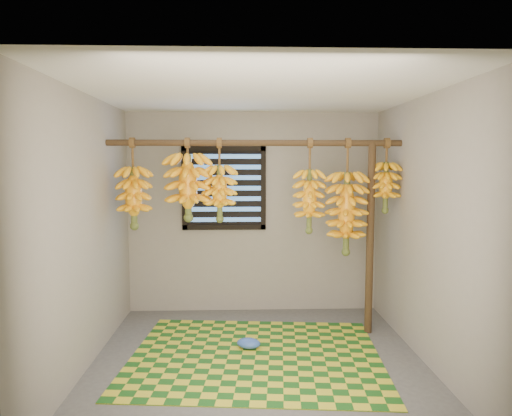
{
  "coord_description": "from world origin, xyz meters",
  "views": [
    {
      "loc": [
        -0.16,
        -3.96,
        1.78
      ],
      "look_at": [
        0.0,
        0.55,
        1.35
      ],
      "focal_mm": 32.0,
      "sensor_mm": 36.0,
      "label": 1
    }
  ],
  "objects_px": {
    "banana_bunch_b": "(188,187)",
    "banana_bunch_e": "(346,213)",
    "banana_bunch_c": "(220,193)",
    "banana_bunch_d": "(309,201)",
    "banana_bunch_a": "(134,197)",
    "support_post": "(370,240)",
    "plastic_bag": "(249,343)",
    "banana_bunch_f": "(386,187)",
    "woven_mat": "(256,356)"
  },
  "relations": [
    {
      "from": "banana_bunch_b",
      "to": "banana_bunch_d",
      "type": "xyz_separation_m",
      "value": [
        1.24,
        0.0,
        -0.15
      ]
    },
    {
      "from": "support_post",
      "to": "banana_bunch_a",
      "type": "bearing_deg",
      "value": 180.0
    },
    {
      "from": "banana_bunch_e",
      "to": "banana_bunch_a",
      "type": "bearing_deg",
      "value": 180.0
    },
    {
      "from": "support_post",
      "to": "banana_bunch_f",
      "type": "height_order",
      "value": "banana_bunch_f"
    },
    {
      "from": "banana_bunch_c",
      "to": "banana_bunch_d",
      "type": "distance_m",
      "value": 0.93
    },
    {
      "from": "plastic_bag",
      "to": "banana_bunch_c",
      "type": "distance_m",
      "value": 1.51
    },
    {
      "from": "banana_bunch_e",
      "to": "banana_bunch_b",
      "type": "bearing_deg",
      "value": 180.0
    },
    {
      "from": "woven_mat",
      "to": "banana_bunch_f",
      "type": "xyz_separation_m",
      "value": [
        1.37,
        0.57,
        1.54
      ]
    },
    {
      "from": "banana_bunch_a",
      "to": "banana_bunch_b",
      "type": "xyz_separation_m",
      "value": [
        0.55,
        0.0,
        0.1
      ]
    },
    {
      "from": "banana_bunch_a",
      "to": "banana_bunch_e",
      "type": "distance_m",
      "value": 2.19
    },
    {
      "from": "plastic_bag",
      "to": "banana_bunch_a",
      "type": "bearing_deg",
      "value": 160.95
    },
    {
      "from": "support_post",
      "to": "banana_bunch_c",
      "type": "xyz_separation_m",
      "value": [
        -1.57,
        0.0,
        0.49
      ]
    },
    {
      "from": "banana_bunch_d",
      "to": "banana_bunch_e",
      "type": "distance_m",
      "value": 0.41
    },
    {
      "from": "woven_mat",
      "to": "plastic_bag",
      "type": "height_order",
      "value": "plastic_bag"
    },
    {
      "from": "banana_bunch_a",
      "to": "banana_bunch_d",
      "type": "height_order",
      "value": "same"
    },
    {
      "from": "banana_bunch_c",
      "to": "banana_bunch_f",
      "type": "bearing_deg",
      "value": 0.0
    },
    {
      "from": "banana_bunch_f",
      "to": "woven_mat",
      "type": "bearing_deg",
      "value": -157.48
    },
    {
      "from": "woven_mat",
      "to": "banana_bunch_a",
      "type": "relative_size",
      "value": 2.51
    },
    {
      "from": "banana_bunch_f",
      "to": "banana_bunch_b",
      "type": "bearing_deg",
      "value": 180.0
    },
    {
      "from": "banana_bunch_f",
      "to": "support_post",
      "type": "bearing_deg",
      "value": 180.0
    },
    {
      "from": "woven_mat",
      "to": "banana_bunch_c",
      "type": "relative_size",
      "value": 2.71
    },
    {
      "from": "woven_mat",
      "to": "banana_bunch_e",
      "type": "distance_m",
      "value": 1.7
    },
    {
      "from": "woven_mat",
      "to": "banana_bunch_d",
      "type": "bearing_deg",
      "value": 44.62
    },
    {
      "from": "banana_bunch_b",
      "to": "plastic_bag",
      "type": "bearing_deg",
      "value": -33.38
    },
    {
      "from": "banana_bunch_d",
      "to": "banana_bunch_e",
      "type": "bearing_deg",
      "value": 0.0
    },
    {
      "from": "plastic_bag",
      "to": "banana_bunch_b",
      "type": "distance_m",
      "value": 1.66
    },
    {
      "from": "banana_bunch_c",
      "to": "plastic_bag",
      "type": "bearing_deg",
      "value": -54.45
    },
    {
      "from": "support_post",
      "to": "banana_bunch_d",
      "type": "height_order",
      "value": "banana_bunch_d"
    },
    {
      "from": "banana_bunch_d",
      "to": "banana_bunch_e",
      "type": "height_order",
      "value": "same"
    },
    {
      "from": "banana_bunch_c",
      "to": "banana_bunch_b",
      "type": "bearing_deg",
      "value": 180.0
    },
    {
      "from": "banana_bunch_b",
      "to": "banana_bunch_e",
      "type": "distance_m",
      "value": 1.66
    },
    {
      "from": "plastic_bag",
      "to": "banana_bunch_c",
      "type": "bearing_deg",
      "value": 125.55
    },
    {
      "from": "plastic_bag",
      "to": "banana_bunch_f",
      "type": "bearing_deg",
      "value": 15.63
    },
    {
      "from": "support_post",
      "to": "woven_mat",
      "type": "bearing_deg",
      "value": -155.03
    },
    {
      "from": "plastic_bag",
      "to": "woven_mat",
      "type": "bearing_deg",
      "value": -69.76
    },
    {
      "from": "banana_bunch_b",
      "to": "banana_bunch_f",
      "type": "xyz_separation_m",
      "value": [
        2.04,
        0.0,
        -0.0
      ]
    },
    {
      "from": "banana_bunch_a",
      "to": "banana_bunch_f",
      "type": "distance_m",
      "value": 2.59
    },
    {
      "from": "banana_bunch_a",
      "to": "banana_bunch_b",
      "type": "bearing_deg",
      "value": 0.0
    },
    {
      "from": "support_post",
      "to": "banana_bunch_d",
      "type": "xyz_separation_m",
      "value": [
        -0.64,
        0.0,
        0.41
      ]
    },
    {
      "from": "banana_bunch_e",
      "to": "banana_bunch_f",
      "type": "relative_size",
      "value": 1.57
    },
    {
      "from": "banana_bunch_b",
      "to": "banana_bunch_c",
      "type": "relative_size",
      "value": 0.98
    },
    {
      "from": "woven_mat",
      "to": "banana_bunch_a",
      "type": "bearing_deg",
      "value": 155.07
    },
    {
      "from": "banana_bunch_c",
      "to": "banana_bunch_d",
      "type": "height_order",
      "value": "same"
    },
    {
      "from": "banana_bunch_a",
      "to": "banana_bunch_d",
      "type": "bearing_deg",
      "value": 0.0
    },
    {
      "from": "banana_bunch_d",
      "to": "banana_bunch_f",
      "type": "relative_size",
      "value": 1.27
    },
    {
      "from": "banana_bunch_a",
      "to": "banana_bunch_f",
      "type": "relative_size",
      "value": 1.2
    },
    {
      "from": "plastic_bag",
      "to": "banana_bunch_c",
      "type": "height_order",
      "value": "banana_bunch_c"
    },
    {
      "from": "banana_bunch_c",
      "to": "banana_bunch_a",
      "type": "bearing_deg",
      "value": 180.0
    },
    {
      "from": "woven_mat",
      "to": "banana_bunch_d",
      "type": "distance_m",
      "value": 1.62
    },
    {
      "from": "banana_bunch_a",
      "to": "banana_bunch_f",
      "type": "height_order",
      "value": "same"
    }
  ]
}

